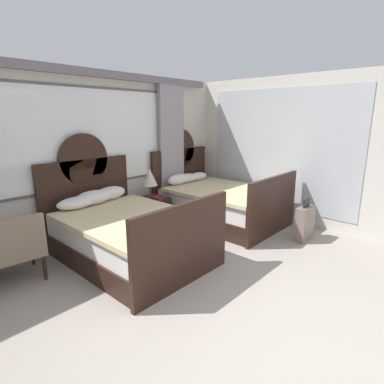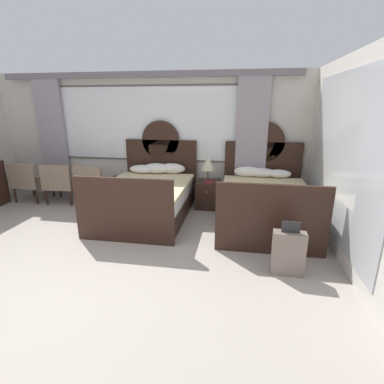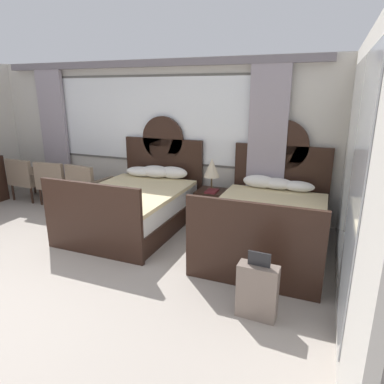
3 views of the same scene
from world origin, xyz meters
TOP-DOWN VIEW (x-y plane):
  - wall_back_window at (0.00, 3.68)m, footprint 6.76×0.22m
  - wall_right_mirror at (3.41, 1.56)m, footprint 0.08×4.27m
  - bed_near_window at (0.31, 2.57)m, footprint 1.54×2.22m
  - bed_near_mirror at (2.46, 2.56)m, footprint 1.54×2.22m
  - nightstand_between_beds at (1.38, 3.23)m, footprint 0.48×0.50m
  - table_lamp_on_nightstand at (1.37, 3.27)m, footprint 0.27×0.27m
  - book_on_nightstand at (1.42, 3.14)m, footprint 0.18×0.26m
  - armchair_by_window_left at (-1.00, 3.01)m, footprint 0.70×0.70m
  - armchair_by_window_centre at (-1.75, 3.01)m, footprint 0.68×0.68m
  - armchair_by_window_right at (-2.50, 3.01)m, footprint 0.66×0.66m
  - suitcase_on_floor at (2.64, 0.94)m, footprint 0.40×0.18m

SIDE VIEW (x-z plane):
  - nightstand_between_beds at x=1.38m, z-range 0.00..0.55m
  - suitcase_on_floor at x=2.64m, z-range -0.07..0.64m
  - bed_near_mirror at x=2.46m, z-range -0.49..1.24m
  - bed_near_window at x=0.31m, z-range -0.48..1.25m
  - armchair_by_window_left at x=-1.00m, z-range 0.04..0.89m
  - armchair_by_window_centre at x=-1.75m, z-range 0.04..0.89m
  - armchair_by_window_right at x=-2.50m, z-range 0.04..0.89m
  - book_on_nightstand at x=1.42m, z-range 0.55..0.58m
  - table_lamp_on_nightstand at x=1.37m, z-range 0.66..1.19m
  - wall_right_mirror at x=3.41m, z-range 0.00..2.70m
  - wall_back_window at x=0.00m, z-range 0.08..2.78m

